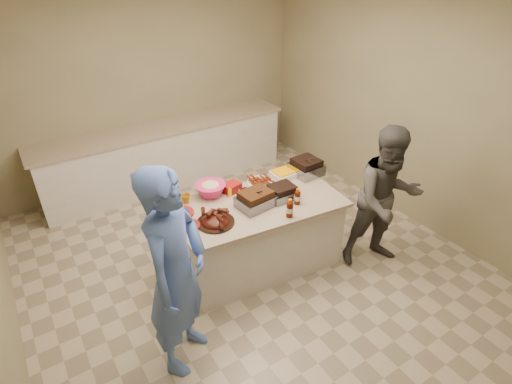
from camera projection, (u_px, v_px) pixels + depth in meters
room at (248, 263)px, 4.46m from camera, size 4.50×5.00×2.70m
back_counter at (167, 155)px, 5.81m from camera, size 3.60×0.64×0.90m
island at (258, 263)px, 4.46m from camera, size 1.79×1.08×0.81m
rib_platter at (216, 223)px, 3.74m from camera, size 0.38×0.38×0.14m
pulled_pork_tray at (256, 206)px, 3.99m from camera, size 0.38×0.31×0.11m
brisket_tray at (282, 198)px, 4.12m from camera, size 0.30×0.26×0.09m
roasting_pan at (306, 174)px, 4.56m from camera, size 0.33×0.33×0.13m
coleslaw_bowl at (211, 195)px, 4.16m from camera, size 0.35×0.35×0.22m
sausage_plate at (260, 183)px, 4.39m from camera, size 0.30×0.30×0.05m
mac_cheese_dish at (285, 176)px, 4.51m from camera, size 0.31×0.23×0.08m
bbq_bottle_a at (289, 217)px, 3.83m from camera, size 0.07×0.07×0.19m
bbq_bottle_b at (297, 204)px, 4.02m from camera, size 0.07×0.07×0.18m
mustard_bottle at (230, 196)px, 4.15m from camera, size 0.05×0.05×0.11m
sauce_bowl at (246, 193)px, 4.21m from camera, size 0.16×0.06×0.15m
plate_stack_large at (182, 214)px, 3.86m from camera, size 0.25×0.25×0.03m
plate_stack_small at (190, 227)px, 3.68m from camera, size 0.21×0.21×0.03m
plastic_cup at (186, 203)px, 4.04m from camera, size 0.11×0.10×0.10m
basket_stack at (232, 191)px, 4.23m from camera, size 0.21×0.18×0.09m
guest_blue at (187, 352)px, 3.47m from camera, size 1.70×1.81×0.44m
guest_gray at (375, 258)px, 4.54m from camera, size 1.27×1.75×0.60m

